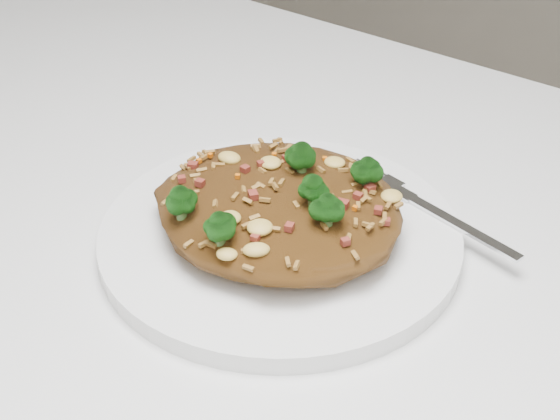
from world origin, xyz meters
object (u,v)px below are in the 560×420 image
object	(u,v)px
dining_table	(238,348)
plate	(280,235)
fork	(436,212)
fried_rice	(281,198)

from	to	relation	value
dining_table	plate	size ratio (longest dim) A/B	4.68
dining_table	fork	world-z (taller)	fork
fried_rice	fork	bearing A→B (deg)	47.39
fork	fried_rice	bearing A→B (deg)	-121.60
plate	fork	xyz separation A→B (m)	(0.08, 0.08, 0.01)
fork	dining_table	bearing A→B (deg)	-118.27
fried_rice	plate	bearing A→B (deg)	148.09
dining_table	plate	distance (m)	0.10
fried_rice	dining_table	bearing A→B (deg)	-118.55
dining_table	fork	xyz separation A→B (m)	(0.09, 0.12, 0.11)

